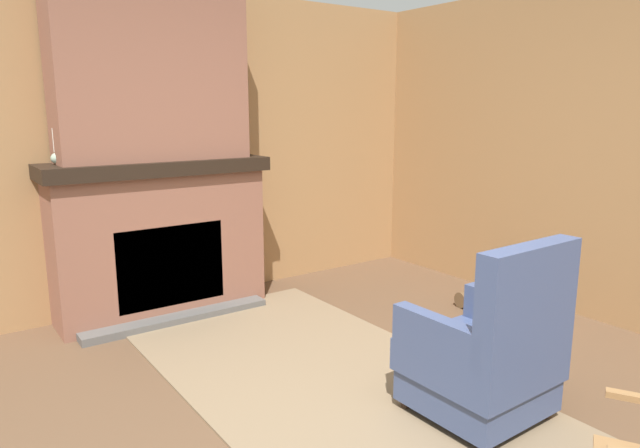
{
  "coord_description": "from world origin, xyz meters",
  "views": [
    {
      "loc": [
        1.9,
        -1.55,
        1.67
      ],
      "look_at": [
        -1.13,
        0.61,
        0.9
      ],
      "focal_mm": 32.0,
      "sensor_mm": 36.0,
      "label": 1
    }
  ],
  "objects_px": {
    "armchair": "(486,356)",
    "oil_lamp_vase": "(58,152)",
    "storage_case": "(186,149)",
    "firewood_stack": "(487,299)"
  },
  "relations": [
    {
      "from": "firewood_stack",
      "to": "storage_case",
      "type": "bearing_deg",
      "value": -128.85
    },
    {
      "from": "armchair",
      "to": "oil_lamp_vase",
      "type": "relative_size",
      "value": 3.89
    },
    {
      "from": "armchair",
      "to": "storage_case",
      "type": "relative_size",
      "value": 4.36
    },
    {
      "from": "armchair",
      "to": "storage_case",
      "type": "distance_m",
      "value": 2.88
    },
    {
      "from": "firewood_stack",
      "to": "oil_lamp_vase",
      "type": "height_order",
      "value": "oil_lamp_vase"
    },
    {
      "from": "firewood_stack",
      "to": "armchair",
      "type": "bearing_deg",
      "value": -52.08
    },
    {
      "from": "oil_lamp_vase",
      "to": "storage_case",
      "type": "relative_size",
      "value": 1.12
    },
    {
      "from": "firewood_stack",
      "to": "storage_case",
      "type": "height_order",
      "value": "storage_case"
    },
    {
      "from": "armchair",
      "to": "firewood_stack",
      "type": "relative_size",
      "value": 2.24
    },
    {
      "from": "storage_case",
      "to": "oil_lamp_vase",
      "type": "bearing_deg",
      "value": -90.01
    }
  ]
}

